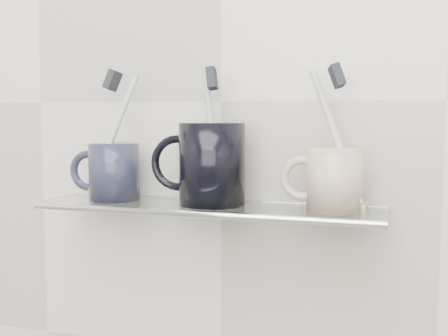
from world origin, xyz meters
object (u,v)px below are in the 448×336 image
at_px(shelf_glass, 208,208).
at_px(mug_center, 212,164).
at_px(mug_left, 114,172).
at_px(mug_right, 335,179).

xyz_separation_m(shelf_glass, mug_center, (0.00, 0.00, 0.06)).
relative_size(shelf_glass, mug_left, 5.82).
height_order(mug_left, mug_right, same).
distance_m(mug_left, mug_center, 0.16).
distance_m(shelf_glass, mug_center, 0.06).
bearing_deg(mug_right, mug_center, 163.70).
distance_m(mug_center, mug_right, 0.18).
bearing_deg(mug_left, mug_center, 15.72).
xyz_separation_m(mug_center, mug_right, (0.18, 0.00, -0.02)).
bearing_deg(mug_left, shelf_glass, 13.85).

